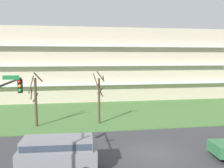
# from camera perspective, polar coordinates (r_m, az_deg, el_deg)

# --- Properties ---
(ground) EXTENTS (160.00, 160.00, 0.00)m
(ground) POSITION_cam_1_polar(r_m,az_deg,el_deg) (20.10, 9.90, -16.02)
(ground) COLOR #38383A
(grass_lawn_strip) EXTENTS (80.00, 16.00, 0.08)m
(grass_lawn_strip) POSITION_cam_1_polar(r_m,az_deg,el_deg) (33.03, 1.98, -6.87)
(grass_lawn_strip) COLOR #477238
(grass_lawn_strip) RESTS_ON ground
(apartment_building) EXTENTS (53.65, 14.47, 12.60)m
(apartment_building) POSITION_cam_1_polar(r_m,az_deg,el_deg) (46.73, -1.45, 4.81)
(apartment_building) COLOR beige
(apartment_building) RESTS_ON ground
(tree_far_left) EXTENTS (1.59, 1.59, 6.10)m
(tree_far_left) POSITION_cam_1_polar(r_m,az_deg,el_deg) (27.25, -17.91, -3.63)
(tree_far_left) COLOR #4C3828
(tree_far_left) RESTS_ON ground
(tree_left) EXTENTS (1.34, 1.35, 6.16)m
(tree_left) POSITION_cam_1_polar(r_m,az_deg,el_deg) (27.05, -3.09, -3.31)
(tree_left) COLOR #4C3828
(tree_left) RESTS_ON ground
(van_gray_near_left) EXTENTS (5.30, 2.26, 2.36)m
(van_gray_near_left) POSITION_cam_1_polar(r_m,az_deg,el_deg) (16.80, -12.87, -15.59)
(van_gray_near_left) COLOR slate
(van_gray_near_left) RESTS_ON ground
(traffic_signal_mast) EXTENTS (0.90, 5.64, 6.67)m
(traffic_signal_mast) POSITION_cam_1_polar(r_m,az_deg,el_deg) (13.64, -23.97, -7.20)
(traffic_signal_mast) COLOR black
(traffic_signal_mast) RESTS_ON ground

